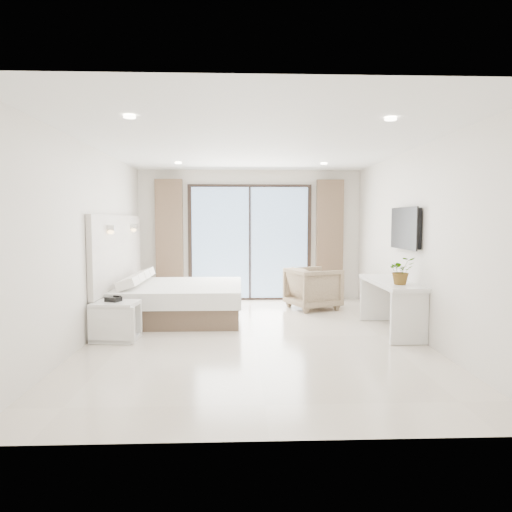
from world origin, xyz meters
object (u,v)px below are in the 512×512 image
(nightstand, at_px, (116,321))
(console_desk, at_px, (391,294))
(bed, at_px, (178,300))
(armchair, at_px, (313,286))

(nightstand, height_order, console_desk, console_desk)
(bed, xyz_separation_m, nightstand, (-0.68, -1.42, -0.04))
(bed, relative_size, console_desk, 1.25)
(console_desk, height_order, armchair, armchair)
(console_desk, bearing_deg, armchair, 115.75)
(console_desk, bearing_deg, nightstand, -174.73)
(bed, bearing_deg, nightstand, -115.60)
(console_desk, distance_m, armchair, 2.01)
(armchair, bearing_deg, console_desk, -175.51)
(nightstand, relative_size, console_desk, 0.38)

